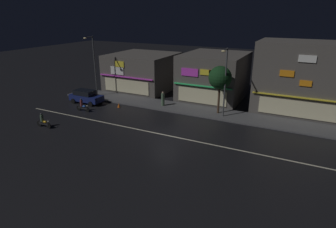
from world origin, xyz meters
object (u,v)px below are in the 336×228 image
(streetlamp_west, at_px, (93,62))
(pedestrian_on_sidewalk, at_px, (163,99))
(traffic_cone, at_px, (119,105))
(parked_car_near_kerb, at_px, (86,96))
(streetlamp_mid, at_px, (225,78))
(motorcycle_lead, at_px, (82,106))
(motorcycle_following, at_px, (43,121))

(streetlamp_west, relative_size, pedestrian_on_sidewalk, 4.52)
(traffic_cone, bearing_deg, parked_car_near_kerb, -175.48)
(streetlamp_mid, bearing_deg, traffic_cone, -170.19)
(pedestrian_on_sidewalk, relative_size, traffic_cone, 3.19)
(streetlamp_west, distance_m, motorcycle_lead, 7.37)
(streetlamp_west, bearing_deg, streetlamp_mid, -1.02)
(motorcycle_following, bearing_deg, pedestrian_on_sidewalk, -120.89)
(parked_car_near_kerb, xyz_separation_m, traffic_cone, (4.79, 0.38, -0.59))
(motorcycle_following, xyz_separation_m, traffic_cone, (2.97, 8.68, -0.36))
(streetlamp_west, height_order, pedestrian_on_sidewalk, streetlamp_west)
(motorcycle_following, height_order, traffic_cone, motorcycle_following)
(motorcycle_following, bearing_deg, parked_car_near_kerb, -74.72)
(streetlamp_mid, bearing_deg, motorcycle_following, -144.78)
(motorcycle_lead, xyz_separation_m, traffic_cone, (2.95, 3.07, -0.36))
(streetlamp_west, xyz_separation_m, pedestrian_on_sidewalk, (10.21, 0.24, -3.82))
(pedestrian_on_sidewalk, xyz_separation_m, parked_car_near_kerb, (-9.44, -3.07, -0.07))
(motorcycle_lead, relative_size, motorcycle_following, 1.00)
(motorcycle_lead, height_order, motorcycle_following, same)
(pedestrian_on_sidewalk, height_order, motorcycle_following, pedestrian_on_sidewalk)
(streetlamp_mid, bearing_deg, streetlamp_west, 178.98)
(streetlamp_west, xyz_separation_m, motorcycle_following, (2.58, -11.13, -4.13))
(motorcycle_following, distance_m, traffic_cone, 9.18)
(streetlamp_mid, height_order, pedestrian_on_sidewalk, streetlamp_mid)
(parked_car_near_kerb, distance_m, motorcycle_lead, 3.27)
(pedestrian_on_sidewalk, relative_size, motorcycle_lead, 0.92)
(streetlamp_mid, bearing_deg, motorcycle_lead, -161.19)
(traffic_cone, bearing_deg, motorcycle_lead, -133.86)
(streetlamp_mid, relative_size, traffic_cone, 13.46)
(streetlamp_west, bearing_deg, motorcycle_lead, -64.79)
(parked_car_near_kerb, distance_m, motorcycle_following, 8.50)
(streetlamp_west, distance_m, streetlamp_mid, 17.90)
(motorcycle_following, relative_size, traffic_cone, 3.45)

